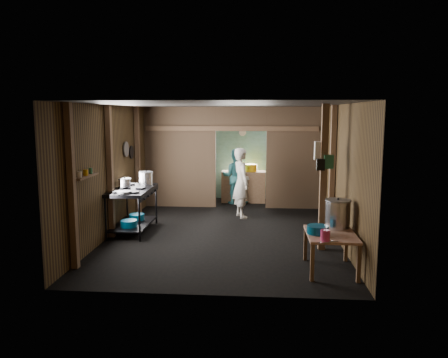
# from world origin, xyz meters

# --- Properties ---
(floor) EXTENTS (4.50, 7.00, 0.00)m
(floor) POSITION_xyz_m (0.00, 0.00, 0.00)
(floor) COLOR black
(floor) RESTS_ON ground
(ceiling) EXTENTS (4.50, 7.00, 0.00)m
(ceiling) POSITION_xyz_m (0.00, 0.00, 2.60)
(ceiling) COLOR #333232
(ceiling) RESTS_ON ground
(wall_back) EXTENTS (4.50, 0.00, 2.60)m
(wall_back) POSITION_xyz_m (0.00, 3.50, 1.30)
(wall_back) COLOR brown
(wall_back) RESTS_ON ground
(wall_front) EXTENTS (4.50, 0.00, 2.60)m
(wall_front) POSITION_xyz_m (0.00, -3.50, 1.30)
(wall_front) COLOR brown
(wall_front) RESTS_ON ground
(wall_left) EXTENTS (0.00, 7.00, 2.60)m
(wall_left) POSITION_xyz_m (-2.25, 0.00, 1.30)
(wall_left) COLOR brown
(wall_left) RESTS_ON ground
(wall_right) EXTENTS (0.00, 7.00, 2.60)m
(wall_right) POSITION_xyz_m (2.25, 0.00, 1.30)
(wall_right) COLOR brown
(wall_right) RESTS_ON ground
(partition_left) EXTENTS (1.85, 0.10, 2.60)m
(partition_left) POSITION_xyz_m (-1.32, 2.20, 1.30)
(partition_left) COLOR brown
(partition_left) RESTS_ON floor
(partition_right) EXTENTS (1.35, 0.10, 2.60)m
(partition_right) POSITION_xyz_m (1.57, 2.20, 1.30)
(partition_right) COLOR brown
(partition_right) RESTS_ON floor
(partition_header) EXTENTS (1.30, 0.10, 0.60)m
(partition_header) POSITION_xyz_m (0.25, 2.20, 2.30)
(partition_header) COLOR brown
(partition_header) RESTS_ON wall_back
(turquoise_panel) EXTENTS (4.40, 0.06, 2.50)m
(turquoise_panel) POSITION_xyz_m (0.00, 3.44, 1.25)
(turquoise_panel) COLOR #81B8BA
(turquoise_panel) RESTS_ON wall_back
(back_counter) EXTENTS (1.20, 0.50, 0.85)m
(back_counter) POSITION_xyz_m (0.30, 2.95, 0.42)
(back_counter) COLOR brown
(back_counter) RESTS_ON floor
(wall_clock) EXTENTS (0.20, 0.03, 0.20)m
(wall_clock) POSITION_xyz_m (0.25, 3.40, 1.90)
(wall_clock) COLOR white
(wall_clock) RESTS_ON wall_back
(post_left_a) EXTENTS (0.10, 0.12, 2.60)m
(post_left_a) POSITION_xyz_m (-2.18, -2.60, 1.30)
(post_left_a) COLOR brown
(post_left_a) RESTS_ON floor
(post_left_b) EXTENTS (0.10, 0.12, 2.60)m
(post_left_b) POSITION_xyz_m (-2.18, -0.80, 1.30)
(post_left_b) COLOR brown
(post_left_b) RESTS_ON floor
(post_left_c) EXTENTS (0.10, 0.12, 2.60)m
(post_left_c) POSITION_xyz_m (-2.18, 1.20, 1.30)
(post_left_c) COLOR brown
(post_left_c) RESTS_ON floor
(post_right) EXTENTS (0.10, 0.12, 2.60)m
(post_right) POSITION_xyz_m (2.18, -0.20, 1.30)
(post_right) COLOR brown
(post_right) RESTS_ON floor
(post_free) EXTENTS (0.12, 0.12, 2.60)m
(post_free) POSITION_xyz_m (1.85, -1.30, 1.30)
(post_free) COLOR brown
(post_free) RESTS_ON floor
(cross_beam) EXTENTS (4.40, 0.12, 0.12)m
(cross_beam) POSITION_xyz_m (0.00, 2.15, 2.05)
(cross_beam) COLOR brown
(cross_beam) RESTS_ON wall_left
(pan_lid_big) EXTENTS (0.03, 0.34, 0.34)m
(pan_lid_big) POSITION_xyz_m (-2.21, 0.40, 1.65)
(pan_lid_big) COLOR gray
(pan_lid_big) RESTS_ON wall_left
(pan_lid_small) EXTENTS (0.03, 0.30, 0.30)m
(pan_lid_small) POSITION_xyz_m (-2.21, 0.80, 1.55)
(pan_lid_small) COLOR black
(pan_lid_small) RESTS_ON wall_left
(wall_shelf) EXTENTS (0.14, 0.80, 0.03)m
(wall_shelf) POSITION_xyz_m (-2.15, -2.10, 1.40)
(wall_shelf) COLOR brown
(wall_shelf) RESTS_ON wall_left
(jar_white) EXTENTS (0.07, 0.07, 0.10)m
(jar_white) POSITION_xyz_m (-2.15, -2.35, 1.47)
(jar_white) COLOR white
(jar_white) RESTS_ON wall_shelf
(jar_yellow) EXTENTS (0.08, 0.08, 0.10)m
(jar_yellow) POSITION_xyz_m (-2.15, -2.10, 1.47)
(jar_yellow) COLOR #DC9B0C
(jar_yellow) RESTS_ON wall_shelf
(jar_green) EXTENTS (0.06, 0.06, 0.10)m
(jar_green) POSITION_xyz_m (-2.15, -1.88, 1.47)
(jar_green) COLOR #246543
(jar_green) RESTS_ON wall_shelf
(bag_white) EXTENTS (0.22, 0.15, 0.32)m
(bag_white) POSITION_xyz_m (1.80, -1.22, 1.78)
(bag_white) COLOR white
(bag_white) RESTS_ON post_free
(bag_green) EXTENTS (0.16, 0.12, 0.24)m
(bag_green) POSITION_xyz_m (1.92, -1.36, 1.60)
(bag_green) COLOR #246543
(bag_green) RESTS_ON post_free
(bag_black) EXTENTS (0.14, 0.10, 0.20)m
(bag_black) POSITION_xyz_m (1.78, -1.38, 1.55)
(bag_black) COLOR black
(bag_black) RESTS_ON post_free
(gas_range) EXTENTS (0.79, 1.53, 0.90)m
(gas_range) POSITION_xyz_m (-1.88, -0.37, 0.45)
(gas_range) COLOR black
(gas_range) RESTS_ON floor
(prep_table) EXTENTS (0.74, 1.02, 0.60)m
(prep_table) POSITION_xyz_m (1.83, -2.41, 0.30)
(prep_table) COLOR tan
(prep_table) RESTS_ON floor
(stove_pot_large) EXTENTS (0.37, 0.37, 0.31)m
(stove_pot_large) POSITION_xyz_m (-1.71, 0.13, 1.04)
(stove_pot_large) COLOR silver
(stove_pot_large) RESTS_ON gas_range
(stove_pot_med) EXTENTS (0.33, 0.33, 0.23)m
(stove_pot_med) POSITION_xyz_m (-2.05, -0.31, 1.00)
(stove_pot_med) COLOR silver
(stove_pot_med) RESTS_ON gas_range
(frying_pan) EXTENTS (0.33, 0.52, 0.07)m
(frying_pan) POSITION_xyz_m (-1.88, -0.91, 0.93)
(frying_pan) COLOR gray
(frying_pan) RESTS_ON gas_range
(blue_tub_front) EXTENTS (0.33, 0.33, 0.14)m
(blue_tub_front) POSITION_xyz_m (-1.88, -0.67, 0.24)
(blue_tub_front) COLOR #054C71
(blue_tub_front) RESTS_ON gas_range
(blue_tub_back) EXTENTS (0.32, 0.32, 0.13)m
(blue_tub_back) POSITION_xyz_m (-1.88, -0.08, 0.24)
(blue_tub_back) COLOR #054C71
(blue_tub_back) RESTS_ON gas_range
(stock_pot) EXTENTS (0.45, 0.45, 0.48)m
(stock_pot) POSITION_xyz_m (1.98, -2.07, 0.82)
(stock_pot) COLOR silver
(stock_pot) RESTS_ON prep_table
(wash_basin) EXTENTS (0.34, 0.34, 0.13)m
(wash_basin) POSITION_xyz_m (1.62, -2.44, 0.66)
(wash_basin) COLOR #054C71
(wash_basin) RESTS_ON prep_table
(pink_bucket) EXTENTS (0.14, 0.14, 0.16)m
(pink_bucket) POSITION_xyz_m (1.68, -2.83, 0.68)
(pink_bucket) COLOR #D83575
(pink_bucket) RESTS_ON prep_table
(knife) EXTENTS (0.29, 0.14, 0.01)m
(knife) POSITION_xyz_m (1.71, -2.91, 0.61)
(knife) COLOR silver
(knife) RESTS_ON prep_table
(yellow_tub) EXTENTS (0.36, 0.36, 0.20)m
(yellow_tub) POSITION_xyz_m (0.49, 2.95, 0.95)
(yellow_tub) COLOR #DC9B0C
(yellow_tub) RESTS_ON back_counter
(cook) EXTENTS (0.59, 0.70, 1.64)m
(cook) POSITION_xyz_m (0.31, 1.10, 0.82)
(cook) COLOR silver
(cook) RESTS_ON floor
(worker_back) EXTENTS (0.76, 0.61, 1.50)m
(worker_back) POSITION_xyz_m (0.08, 2.68, 0.75)
(worker_back) COLOR #307378
(worker_back) RESTS_ON floor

